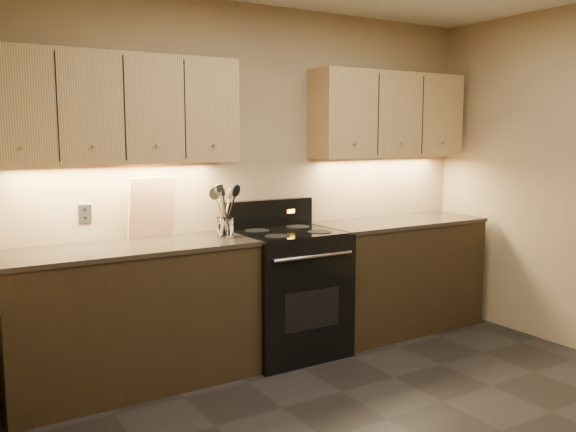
% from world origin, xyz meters
% --- Properties ---
extents(wall_back, '(4.00, 0.04, 2.60)m').
position_xyz_m(wall_back, '(0.00, 2.00, 1.30)').
color(wall_back, tan).
rests_on(wall_back, ground).
extents(wall_left, '(0.04, 4.00, 2.60)m').
position_xyz_m(wall_left, '(-2.00, 0.00, 1.30)').
color(wall_left, tan).
rests_on(wall_left, ground).
extents(counter_left, '(1.62, 0.62, 0.93)m').
position_xyz_m(counter_left, '(-1.10, 1.70, 0.47)').
color(counter_left, black).
rests_on(counter_left, ground).
extents(counter_right, '(1.46, 0.62, 0.93)m').
position_xyz_m(counter_right, '(1.18, 1.70, 0.47)').
color(counter_right, black).
rests_on(counter_right, ground).
extents(stove, '(0.76, 0.68, 1.14)m').
position_xyz_m(stove, '(0.08, 1.68, 0.48)').
color(stove, black).
rests_on(stove, ground).
extents(upper_cab_left, '(1.60, 0.30, 0.70)m').
position_xyz_m(upper_cab_left, '(-1.10, 1.85, 1.80)').
color(upper_cab_left, tan).
rests_on(upper_cab_left, wall_back).
extents(upper_cab_right, '(1.44, 0.30, 0.70)m').
position_xyz_m(upper_cab_right, '(1.18, 1.85, 1.80)').
color(upper_cab_right, tan).
rests_on(upper_cab_right, wall_back).
extents(outlet_plate, '(0.08, 0.01, 0.12)m').
position_xyz_m(outlet_plate, '(-1.30, 1.99, 1.12)').
color(outlet_plate, '#B2B5BA').
rests_on(outlet_plate, wall_back).
extents(utensil_crock, '(0.12, 0.12, 0.14)m').
position_xyz_m(utensil_crock, '(-0.42, 1.70, 0.99)').
color(utensil_crock, white).
rests_on(utensil_crock, counter_left).
extents(cutting_board, '(0.35, 0.14, 0.42)m').
position_xyz_m(cutting_board, '(-0.86, 1.95, 1.14)').
color(cutting_board, tan).
rests_on(cutting_board, counter_left).
extents(wooden_spoon, '(0.17, 0.12, 0.34)m').
position_xyz_m(wooden_spoon, '(-0.45, 1.70, 1.11)').
color(wooden_spoon, tan).
rests_on(wooden_spoon, utensil_crock).
extents(black_spoon, '(0.13, 0.14, 0.36)m').
position_xyz_m(black_spoon, '(-0.42, 1.72, 1.12)').
color(black_spoon, black).
rests_on(black_spoon, utensil_crock).
extents(black_turner, '(0.11, 0.18, 0.35)m').
position_xyz_m(black_turner, '(-0.41, 1.67, 1.12)').
color(black_turner, black).
rests_on(black_turner, utensil_crock).
extents(steel_spatula, '(0.18, 0.16, 0.39)m').
position_xyz_m(steel_spatula, '(-0.41, 1.71, 1.13)').
color(steel_spatula, silver).
rests_on(steel_spatula, utensil_crock).
extents(steel_skimmer, '(0.21, 0.11, 0.35)m').
position_xyz_m(steel_skimmer, '(-0.40, 1.68, 1.11)').
color(steel_skimmer, silver).
rests_on(steel_skimmer, utensil_crock).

